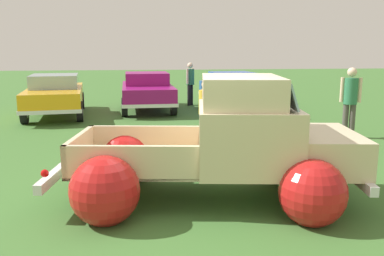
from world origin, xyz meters
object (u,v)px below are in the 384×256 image
at_px(vintage_pickup_truck, 229,152).
at_px(spectator_1, 350,98).
at_px(show_car_1, 147,90).
at_px(spectator_0, 190,81).
at_px(show_car_2, 234,90).
at_px(spectator_2, 206,109).
at_px(show_car_0, 55,93).

relative_size(vintage_pickup_truck, spectator_1, 2.61).
bearing_deg(show_car_1, spectator_0, 122.53).
height_order(show_car_2, spectator_2, spectator_2).
distance_m(vintage_pickup_truck, show_car_2, 9.56).
xyz_separation_m(spectator_1, spectator_2, (-3.88, -0.40, -0.17)).
distance_m(spectator_0, spectator_2, 7.23).
bearing_deg(vintage_pickup_truck, show_car_0, 124.32).
bearing_deg(show_car_0, vintage_pickup_truck, 19.59).
height_order(vintage_pickup_truck, spectator_2, vintage_pickup_truck).
bearing_deg(spectator_0, spectator_1, 153.22).
xyz_separation_m(show_car_0, show_car_1, (3.21, 0.89, -0.00)).
bearing_deg(show_car_0, show_car_1, 98.58).
height_order(spectator_1, spectator_2, spectator_1).
relative_size(vintage_pickup_truck, show_car_0, 1.05).
relative_size(vintage_pickup_truck, show_car_1, 1.14).
distance_m(show_car_2, spectator_0, 2.17).
relative_size(show_car_0, show_car_2, 1.01).
height_order(show_car_0, show_car_1, same).
bearing_deg(spectator_0, show_car_1, 71.22).
xyz_separation_m(show_car_1, show_car_2, (3.30, -0.30, 0.00)).
bearing_deg(show_car_1, spectator_2, 10.46).
bearing_deg(spectator_2, show_car_0, 126.99).
xyz_separation_m(vintage_pickup_truck, show_car_1, (-1.13, 9.60, 0.02)).
distance_m(show_car_0, show_car_1, 3.33).
height_order(spectator_0, spectator_2, spectator_0).
xyz_separation_m(show_car_2, spectator_0, (-1.51, 1.53, 0.23)).
distance_m(vintage_pickup_truck, show_car_1, 9.67).
bearing_deg(show_car_0, spectator_2, 34.85).
bearing_deg(show_car_2, spectator_1, 15.21).
bearing_deg(show_car_2, show_car_0, -89.40).
height_order(vintage_pickup_truck, spectator_1, vintage_pickup_truck).
bearing_deg(spectator_0, spectator_2, 122.94).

